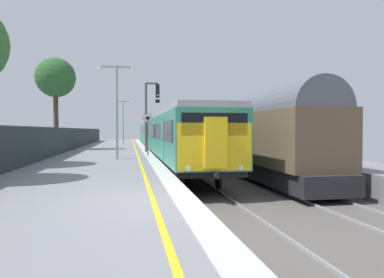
{
  "coord_description": "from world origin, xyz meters",
  "views": [
    {
      "loc": [
        -0.88,
        -8.19,
        1.61
      ],
      "look_at": [
        1.73,
        6.73,
        1.24
      ],
      "focal_mm": 33.68,
      "sensor_mm": 36.0,
      "label": 1
    }
  ],
  "objects_px": {
    "platform_lamp_far": "(123,118)",
    "background_tree_left": "(55,79)",
    "commuter_train_at_platform": "(163,134)",
    "platform_lamp_mid": "(117,103)",
    "freight_train_adjacent_track": "(191,131)",
    "speed_limit_sign": "(148,129)",
    "signal_gantry": "(150,109)"
  },
  "relations": [
    {
      "from": "commuter_train_at_platform",
      "to": "freight_train_adjacent_track",
      "type": "xyz_separation_m",
      "value": [
        4.0,
        8.44,
        0.23
      ]
    },
    {
      "from": "speed_limit_sign",
      "to": "platform_lamp_mid",
      "type": "relative_size",
      "value": 0.51
    },
    {
      "from": "commuter_train_at_platform",
      "to": "platform_lamp_far",
      "type": "xyz_separation_m",
      "value": [
        -3.65,
        9.85,
        1.74
      ]
    },
    {
      "from": "signal_gantry",
      "to": "background_tree_left",
      "type": "height_order",
      "value": "background_tree_left"
    },
    {
      "from": "commuter_train_at_platform",
      "to": "freight_train_adjacent_track",
      "type": "distance_m",
      "value": 9.35
    },
    {
      "from": "commuter_train_at_platform",
      "to": "freight_train_adjacent_track",
      "type": "relative_size",
      "value": 0.69
    },
    {
      "from": "platform_lamp_mid",
      "to": "background_tree_left",
      "type": "xyz_separation_m",
      "value": [
        -5.32,
        10.46,
        2.69
      ]
    },
    {
      "from": "freight_train_adjacent_track",
      "to": "speed_limit_sign",
      "type": "distance_m",
      "value": 19.47
    },
    {
      "from": "freight_train_adjacent_track",
      "to": "platform_lamp_far",
      "type": "distance_m",
      "value": 7.93
    },
    {
      "from": "freight_train_adjacent_track",
      "to": "speed_limit_sign",
      "type": "relative_size",
      "value": 22.29
    },
    {
      "from": "background_tree_left",
      "to": "platform_lamp_mid",
      "type": "bearing_deg",
      "value": -63.05
    },
    {
      "from": "freight_train_adjacent_track",
      "to": "background_tree_left",
      "type": "bearing_deg",
      "value": -143.05
    },
    {
      "from": "signal_gantry",
      "to": "speed_limit_sign",
      "type": "relative_size",
      "value": 1.93
    },
    {
      "from": "freight_train_adjacent_track",
      "to": "background_tree_left",
      "type": "distance_m",
      "value": 16.8
    },
    {
      "from": "commuter_train_at_platform",
      "to": "background_tree_left",
      "type": "bearing_deg",
      "value": -171.65
    },
    {
      "from": "platform_lamp_far",
      "to": "commuter_train_at_platform",
      "type": "bearing_deg",
      "value": -69.65
    },
    {
      "from": "commuter_train_at_platform",
      "to": "background_tree_left",
      "type": "xyz_separation_m",
      "value": [
        -8.97,
        -1.32,
        4.55
      ]
    },
    {
      "from": "commuter_train_at_platform",
      "to": "freight_train_adjacent_track",
      "type": "bearing_deg",
      "value": 64.63
    },
    {
      "from": "freight_train_adjacent_track",
      "to": "platform_lamp_mid",
      "type": "distance_m",
      "value": 21.68
    },
    {
      "from": "commuter_train_at_platform",
      "to": "platform_lamp_far",
      "type": "bearing_deg",
      "value": 110.35
    },
    {
      "from": "commuter_train_at_platform",
      "to": "platform_lamp_mid",
      "type": "relative_size",
      "value": 7.75
    },
    {
      "from": "signal_gantry",
      "to": "background_tree_left",
      "type": "distance_m",
      "value": 9.08
    },
    {
      "from": "platform_lamp_far",
      "to": "background_tree_left",
      "type": "relative_size",
      "value": 0.67
    },
    {
      "from": "signal_gantry",
      "to": "background_tree_left",
      "type": "xyz_separation_m",
      "value": [
        -7.49,
        4.4,
        2.62
      ]
    },
    {
      "from": "signal_gantry",
      "to": "speed_limit_sign",
      "type": "bearing_deg",
      "value": -94.77
    },
    {
      "from": "signal_gantry",
      "to": "platform_lamp_mid",
      "type": "distance_m",
      "value": 6.44
    },
    {
      "from": "signal_gantry",
      "to": "platform_lamp_far",
      "type": "height_order",
      "value": "signal_gantry"
    },
    {
      "from": "freight_train_adjacent_track",
      "to": "platform_lamp_mid",
      "type": "bearing_deg",
      "value": -110.74
    },
    {
      "from": "platform_lamp_far",
      "to": "speed_limit_sign",
      "type": "bearing_deg",
      "value": -84.83
    },
    {
      "from": "freight_train_adjacent_track",
      "to": "platform_lamp_far",
      "type": "height_order",
      "value": "platform_lamp_far"
    },
    {
      "from": "freight_train_adjacent_track",
      "to": "platform_lamp_far",
      "type": "relative_size",
      "value": 11.76
    },
    {
      "from": "speed_limit_sign",
      "to": "platform_lamp_mid",
      "type": "bearing_deg",
      "value": -137.68
    }
  ]
}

